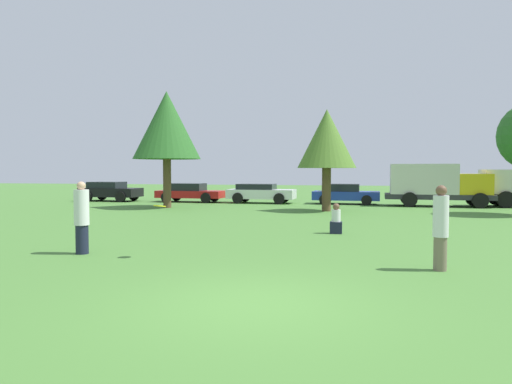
{
  "coord_description": "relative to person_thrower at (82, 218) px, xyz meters",
  "views": [
    {
      "loc": [
        1.59,
        -7.32,
        2.14
      ],
      "look_at": [
        -0.92,
        4.7,
        1.57
      ],
      "focal_mm": 33.31,
      "sensor_mm": 36.0,
      "label": 1
    }
  ],
  "objects": [
    {
      "name": "frisbee",
      "position": [
        2.17,
        -0.11,
        0.34
      ],
      "size": [
        0.3,
        0.3,
        0.08
      ],
      "color": "yellow"
    },
    {
      "name": "parked_car_black",
      "position": [
        -9.79,
        19.13,
        -0.21
      ],
      "size": [
        4.12,
        2.14,
        1.33
      ],
      "rotation": [
        0.0,
        0.0,
        -0.04
      ],
      "color": "black",
      "rests_on": "ground"
    },
    {
      "name": "person_catcher",
      "position": [
        8.6,
        -0.27,
        0.0
      ],
      "size": [
        0.32,
        0.32,
        1.82
      ],
      "rotation": [
        0.0,
        0.0,
        3.11
      ],
      "color": "#726651",
      "rests_on": "ground"
    },
    {
      "name": "bystander_sitting",
      "position": [
        6.2,
        5.28,
        -0.5
      ],
      "size": [
        0.4,
        0.34,
        1.02
      ],
      "color": "#191E33",
      "rests_on": "ground"
    },
    {
      "name": "delivery_truck_yellow",
      "position": [
        11.49,
        18.7,
        0.42
      ],
      "size": [
        6.11,
        2.4,
        2.5
      ],
      "rotation": [
        0.0,
        0.0,
        -0.04
      ],
      "color": "#2D2D33",
      "rests_on": "ground"
    },
    {
      "name": "parked_car_red",
      "position": [
        -4.1,
        19.38,
        -0.26
      ],
      "size": [
        4.55,
        2.03,
        1.26
      ],
      "rotation": [
        0.0,
        0.0,
        -0.04
      ],
      "color": "red",
      "rests_on": "ground"
    },
    {
      "name": "tree_1",
      "position": [
        5.36,
        14.04,
        2.8
      ],
      "size": [
        3.04,
        3.04,
        5.29
      ],
      "color": "brown",
      "rests_on": "ground"
    },
    {
      "name": "parked_car_white",
      "position": [
        0.79,
        19.28,
        -0.24
      ],
      "size": [
        4.41,
        2.04,
        1.25
      ],
      "rotation": [
        0.0,
        0.0,
        -0.04
      ],
      "color": "silver",
      "rests_on": "ground"
    },
    {
      "name": "person_thrower",
      "position": [
        0.0,
        0.0,
        0.0
      ],
      "size": [
        0.37,
        0.37,
        1.85
      ],
      "rotation": [
        0.0,
        0.0,
        -0.03
      ],
      "color": "#191E33",
      "rests_on": "ground"
    },
    {
      "name": "ground_plane",
      "position": [
        5.22,
        -3.55,
        -0.93
      ],
      "size": [
        120.0,
        120.0,
        0.0
      ],
      "primitive_type": "plane",
      "color": "#477A33"
    },
    {
      "name": "tree_0",
      "position": [
        -3.65,
        14.47,
        3.72
      ],
      "size": [
        3.82,
        3.82,
        6.59
      ],
      "color": "brown",
      "rests_on": "ground"
    },
    {
      "name": "parked_car_blue",
      "position": [
        6.18,
        19.54,
        -0.26
      ],
      "size": [
        4.19,
        2.05,
        1.28
      ],
      "rotation": [
        0.0,
        0.0,
        -0.04
      ],
      "color": "#1E389E",
      "rests_on": "ground"
    }
  ]
}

